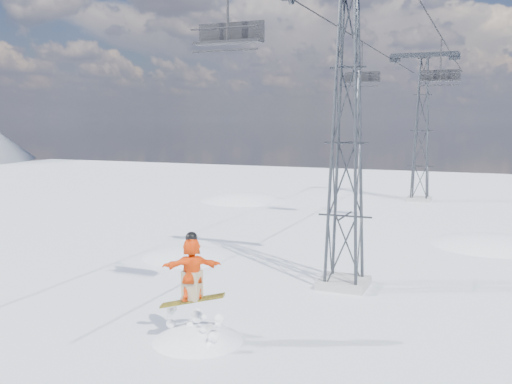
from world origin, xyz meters
The scene contains 8 objects.
ground centered at (0.00, 0.00, 0.00)m, with size 120.00×120.00×0.00m, color white.
snow_terrain centered at (-4.77, 21.24, -9.59)m, with size 39.00×37.00×22.00m.
lift_tower_near centered at (0.80, 8.00, 5.47)m, with size 5.20×1.80×11.43m.
lift_tower_far centered at (0.80, 33.00, 5.47)m, with size 5.20×1.80×11.43m.
haul_cables centered at (0.80, 19.50, 10.85)m, with size 4.46×51.00×0.06m.
lift_chair_near centered at (-1.40, 2.44, 8.79)m, with size 2.07×0.60×2.57m.
lift_chair_mid centered at (3.00, 20.89, 8.75)m, with size 2.12×0.61×2.63m.
lift_chair_far centered at (-1.40, 20.86, 8.77)m, with size 2.10×0.60×2.60m.
Camera 1 is at (5.72, -12.89, 6.36)m, focal length 40.00 mm.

